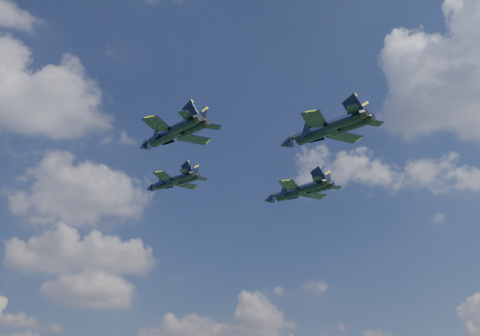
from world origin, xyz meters
name	(u,v)px	position (x,y,z in m)	size (l,w,h in m)	color
jet_lead	(166,183)	(-14.54, 21.11, 65.94)	(10.28, 13.89, 3.36)	black
jet_left	(165,136)	(-22.43, -4.01, 63.45)	(11.36, 15.72, 3.73)	black
jet_right	(290,193)	(8.22, 13.25, 64.56)	(12.29, 16.88, 4.03)	black
jet_slot	(315,133)	(0.46, -9.64, 65.93)	(13.13, 18.05, 4.30)	black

